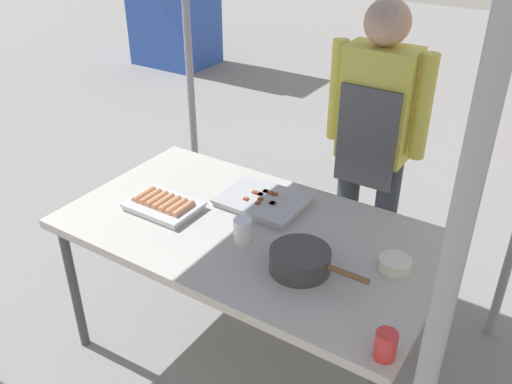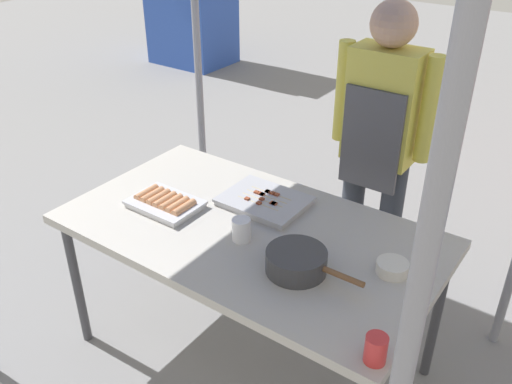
{
  "view_description": "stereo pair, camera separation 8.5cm",
  "coord_description": "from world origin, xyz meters",
  "px_view_note": "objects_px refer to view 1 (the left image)",
  "views": [
    {
      "loc": [
        1.08,
        -1.61,
        2.04
      ],
      "look_at": [
        0.0,
        0.05,
        0.9
      ],
      "focal_mm": 38.38,
      "sensor_mm": 36.0,
      "label": 1
    },
    {
      "loc": [
        1.15,
        -1.56,
        2.04
      ],
      "look_at": [
        0.0,
        0.05,
        0.9
      ],
      "focal_mm": 38.38,
      "sensor_mm": 36.0,
      "label": 2
    }
  ],
  "objects_px": {
    "cooking_wok": "(301,260)",
    "condiment_bowl": "(395,264)",
    "drink_cup_by_wok": "(243,230)",
    "tray_grilled_sausages": "(163,205)",
    "vendor_woman": "(374,132)",
    "stall_table": "(250,238)",
    "tray_meat_skewers": "(263,201)",
    "drink_cup_near_edge": "(386,345)"
  },
  "relations": [
    {
      "from": "condiment_bowl",
      "to": "drink_cup_near_edge",
      "type": "height_order",
      "value": "drink_cup_near_edge"
    },
    {
      "from": "tray_meat_skewers",
      "to": "drink_cup_by_wok",
      "type": "distance_m",
      "value": 0.3
    },
    {
      "from": "drink_cup_near_edge",
      "to": "drink_cup_by_wok",
      "type": "bearing_deg",
      "value": 158.52
    },
    {
      "from": "stall_table",
      "to": "vendor_woman",
      "type": "height_order",
      "value": "vendor_woman"
    },
    {
      "from": "condiment_bowl",
      "to": "drink_cup_near_edge",
      "type": "distance_m",
      "value": 0.46
    },
    {
      "from": "vendor_woman",
      "to": "stall_table",
      "type": "bearing_deg",
      "value": 76.12
    },
    {
      "from": "drink_cup_by_wok",
      "to": "tray_grilled_sausages",
      "type": "bearing_deg",
      "value": 179.47
    },
    {
      "from": "condiment_bowl",
      "to": "drink_cup_near_edge",
      "type": "bearing_deg",
      "value": -73.33
    },
    {
      "from": "condiment_bowl",
      "to": "tray_grilled_sausages",
      "type": "bearing_deg",
      "value": -171.67
    },
    {
      "from": "stall_table",
      "to": "tray_grilled_sausages",
      "type": "height_order",
      "value": "tray_grilled_sausages"
    },
    {
      "from": "stall_table",
      "to": "vendor_woman",
      "type": "distance_m",
      "value": 0.88
    },
    {
      "from": "tray_meat_skewers",
      "to": "drink_cup_near_edge",
      "type": "bearing_deg",
      "value": -35.28
    },
    {
      "from": "stall_table",
      "to": "vendor_woman",
      "type": "relative_size",
      "value": 1.01
    },
    {
      "from": "stall_table",
      "to": "tray_meat_skewers",
      "type": "xyz_separation_m",
      "value": [
        -0.06,
        0.19,
        0.07
      ]
    },
    {
      "from": "tray_grilled_sausages",
      "to": "vendor_woman",
      "type": "xyz_separation_m",
      "value": [
        0.61,
        0.91,
        0.16
      ]
    },
    {
      "from": "stall_table",
      "to": "tray_meat_skewers",
      "type": "bearing_deg",
      "value": 105.89
    },
    {
      "from": "stall_table",
      "to": "drink_cup_near_edge",
      "type": "bearing_deg",
      "value": -26.58
    },
    {
      "from": "condiment_bowl",
      "to": "drink_cup_near_edge",
      "type": "relative_size",
      "value": 1.26
    },
    {
      "from": "tray_grilled_sausages",
      "to": "tray_meat_skewers",
      "type": "height_order",
      "value": "tray_grilled_sausages"
    },
    {
      "from": "tray_meat_skewers",
      "to": "cooking_wok",
      "type": "height_order",
      "value": "cooking_wok"
    },
    {
      "from": "cooking_wok",
      "to": "drink_cup_by_wok",
      "type": "height_order",
      "value": "drink_cup_by_wok"
    },
    {
      "from": "vendor_woman",
      "to": "drink_cup_by_wok",
      "type": "bearing_deg",
      "value": 79.06
    },
    {
      "from": "cooking_wok",
      "to": "condiment_bowl",
      "type": "bearing_deg",
      "value": 33.6
    },
    {
      "from": "cooking_wok",
      "to": "vendor_woman",
      "type": "xyz_separation_m",
      "value": [
        -0.12,
        0.96,
        0.14
      ]
    },
    {
      "from": "condiment_bowl",
      "to": "drink_cup_by_wok",
      "type": "height_order",
      "value": "drink_cup_by_wok"
    },
    {
      "from": "condiment_bowl",
      "to": "drink_cup_by_wok",
      "type": "bearing_deg",
      "value": -165.43
    },
    {
      "from": "stall_table",
      "to": "vendor_woman",
      "type": "xyz_separation_m",
      "value": [
        0.2,
        0.82,
        0.24
      ]
    },
    {
      "from": "condiment_bowl",
      "to": "vendor_woman",
      "type": "relative_size",
      "value": 0.08
    },
    {
      "from": "drink_cup_by_wok",
      "to": "vendor_woman",
      "type": "height_order",
      "value": "vendor_woman"
    },
    {
      "from": "cooking_wok",
      "to": "tray_meat_skewers",
      "type": "bearing_deg",
      "value": 138.72
    },
    {
      "from": "tray_grilled_sausages",
      "to": "condiment_bowl",
      "type": "bearing_deg",
      "value": 8.33
    },
    {
      "from": "vendor_woman",
      "to": "drink_cup_near_edge",
      "type": "bearing_deg",
      "value": 114.43
    },
    {
      "from": "tray_meat_skewers",
      "to": "drink_cup_by_wok",
      "type": "xyz_separation_m",
      "value": [
        0.08,
        -0.28,
        0.03
      ]
    },
    {
      "from": "tray_meat_skewers",
      "to": "condiment_bowl",
      "type": "xyz_separation_m",
      "value": [
        0.67,
        -0.13,
        0.01
      ]
    },
    {
      "from": "cooking_wok",
      "to": "vendor_woman",
      "type": "bearing_deg",
      "value": 96.89
    },
    {
      "from": "tray_meat_skewers",
      "to": "vendor_woman",
      "type": "relative_size",
      "value": 0.24
    },
    {
      "from": "tray_meat_skewers",
      "to": "drink_cup_near_edge",
      "type": "height_order",
      "value": "drink_cup_near_edge"
    },
    {
      "from": "tray_meat_skewers",
      "to": "drink_cup_near_edge",
      "type": "relative_size",
      "value": 3.88
    },
    {
      "from": "drink_cup_near_edge",
      "to": "drink_cup_by_wok",
      "type": "height_order",
      "value": "same"
    },
    {
      "from": "drink_cup_near_edge",
      "to": "tray_meat_skewers",
      "type": "bearing_deg",
      "value": 144.72
    },
    {
      "from": "tray_grilled_sausages",
      "to": "cooking_wok",
      "type": "height_order",
      "value": "cooking_wok"
    },
    {
      "from": "drink_cup_near_edge",
      "to": "condiment_bowl",
      "type": "bearing_deg",
      "value": 106.67
    }
  ]
}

